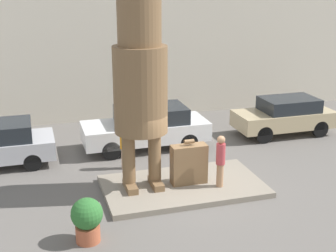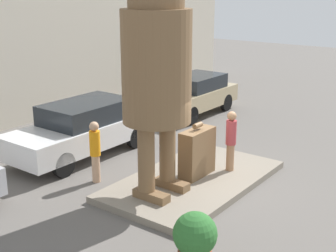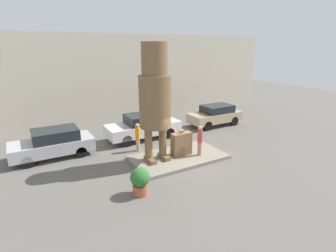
% 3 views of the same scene
% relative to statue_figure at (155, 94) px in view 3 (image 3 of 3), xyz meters
% --- Properties ---
extents(ground_plane, '(60.00, 60.00, 0.00)m').
position_rel_statue_figure_xyz_m(ground_plane, '(1.26, -0.21, -3.60)').
color(ground_plane, '#605B56').
extents(pedestal, '(4.96, 2.83, 0.17)m').
position_rel_statue_figure_xyz_m(pedestal, '(1.26, -0.21, -3.51)').
color(pedestal, gray).
rests_on(pedestal, ground_plane).
extents(building_backdrop, '(28.00, 0.60, 6.70)m').
position_rel_statue_figure_xyz_m(building_backdrop, '(1.26, 8.11, -0.25)').
color(building_backdrop, beige).
rests_on(building_backdrop, ground_plane).
extents(statue_figure, '(1.58, 1.58, 5.85)m').
position_rel_statue_figure_xyz_m(statue_figure, '(0.00, 0.00, 0.00)').
color(statue_figure, brown).
rests_on(statue_figure, pedestal).
extents(giant_suitcase, '(1.11, 0.45, 1.44)m').
position_rel_statue_figure_xyz_m(giant_suitcase, '(1.45, -0.18, -2.79)').
color(giant_suitcase, brown).
rests_on(giant_suitcase, pedestal).
extents(tourist, '(0.28, 0.28, 1.65)m').
position_rel_statue_figure_xyz_m(tourist, '(2.29, -0.70, -2.52)').
color(tourist, '#A87A56').
rests_on(tourist, pedestal).
extents(parked_car_silver, '(4.22, 1.81, 1.56)m').
position_rel_statue_figure_xyz_m(parked_car_silver, '(-4.45, 3.45, -2.79)').
color(parked_car_silver, '#B7B7BC').
rests_on(parked_car_silver, ground_plane).
extents(parked_car_white, '(4.78, 1.86, 1.63)m').
position_rel_statue_figure_xyz_m(parked_car_white, '(1.10, 3.70, -2.73)').
color(parked_car_white, silver).
rests_on(parked_car_white, ground_plane).
extents(parked_car_tan, '(4.12, 1.73, 1.56)m').
position_rel_statue_figure_xyz_m(parked_car_tan, '(7.02, 3.63, -2.77)').
color(parked_car_tan, tan).
rests_on(parked_car_tan, ground_plane).
extents(planter_pot, '(0.80, 0.80, 1.17)m').
position_rel_statue_figure_xyz_m(planter_pot, '(-1.99, -2.41, -2.96)').
color(planter_pot, '#AD5638').
rests_on(planter_pot, ground_plane).
extents(worker_hivis, '(0.28, 0.28, 1.65)m').
position_rel_statue_figure_xyz_m(worker_hivis, '(-0.16, 1.92, -2.69)').
color(worker_hivis, tan).
rests_on(worker_hivis, ground_plane).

